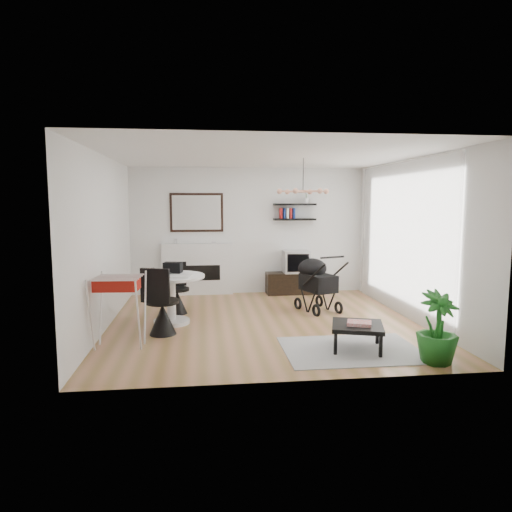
{
  "coord_description": "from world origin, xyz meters",
  "views": [
    {
      "loc": [
        -0.99,
        -7.27,
        1.98
      ],
      "look_at": [
        -0.08,
        0.4,
        1.06
      ],
      "focal_mm": 32.0,
      "sensor_mm": 36.0,
      "label": 1
    }
  ],
  "objects": [
    {
      "name": "crt_tv",
      "position": [
        1.01,
        2.27,
        0.7
      ],
      "size": [
        0.54,
        0.47,
        0.47
      ],
      "color": "silver",
      "rests_on": "tv_console"
    },
    {
      "name": "wall_back",
      "position": [
        0.0,
        2.5,
        1.35
      ],
      "size": [
        5.0,
        0.0,
        5.0
      ],
      "primitive_type": "plane",
      "rotation": [
        1.57,
        0.0,
        0.0
      ],
      "color": "white",
      "rests_on": "floor"
    },
    {
      "name": "rug",
      "position": [
        0.97,
        -1.54,
        0.01
      ],
      "size": [
        1.82,
        1.31,
        0.01
      ],
      "primitive_type": "cube",
      "color": "#A1A1A1",
      "rests_on": "floor"
    },
    {
      "name": "stroller",
      "position": [
        1.07,
        0.73,
        0.46
      ],
      "size": [
        0.78,
        0.97,
        1.06
      ],
      "rotation": [
        0.0,
        0.0,
        0.35
      ],
      "color": "black",
      "rests_on": "floor"
    },
    {
      "name": "chair_far",
      "position": [
        -1.45,
        0.79,
        0.28
      ],
      "size": [
        0.44,
        0.46,
        0.9
      ],
      "rotation": [
        0.0,
        0.0,
        0.18
      ],
      "color": "black",
      "rests_on": "floor"
    },
    {
      "name": "drying_rack",
      "position": [
        -2.13,
        -1.04,
        0.52
      ],
      "size": [
        0.7,
        0.66,
        0.99
      ],
      "rotation": [
        0.0,
        0.0,
        -0.07
      ],
      "color": "white",
      "rests_on": "floor"
    },
    {
      "name": "newspaper",
      "position": [
        -1.35,
        -0.04,
        0.8
      ],
      "size": [
        0.39,
        0.35,
        0.01
      ],
      "primitive_type": "cube",
      "rotation": [
        0.0,
        0.0,
        -0.19
      ],
      "color": "silver",
      "rests_on": "dining_table"
    },
    {
      "name": "wall_left",
      "position": [
        -2.5,
        0.0,
        1.35
      ],
      "size": [
        0.0,
        5.0,
        5.0
      ],
      "primitive_type": "plane",
      "rotation": [
        1.57,
        0.0,
        1.57
      ],
      "color": "white",
      "rests_on": "floor"
    },
    {
      "name": "shelf_upper",
      "position": [
        0.98,
        2.37,
        1.92
      ],
      "size": [
        0.9,
        0.25,
        0.04
      ],
      "primitive_type": "cube",
      "color": "black",
      "rests_on": "wall_back"
    },
    {
      "name": "drinking_glass",
      "position": [
        -1.8,
        0.3,
        0.85
      ],
      "size": [
        0.06,
        0.06,
        0.1
      ],
      "primitive_type": "cylinder",
      "color": "white",
      "rests_on": "dining_table"
    },
    {
      "name": "potted_plant",
      "position": [
        1.86,
        -2.13,
        0.45
      ],
      "size": [
        0.62,
        0.62,
        0.9
      ],
      "primitive_type": "imported",
      "rotation": [
        0.0,
        0.0,
        0.29
      ],
      "color": "#1B601B",
      "rests_on": "floor"
    },
    {
      "name": "ceiling",
      "position": [
        0.0,
        0.0,
        2.7
      ],
      "size": [
        5.0,
        5.0,
        0.0
      ],
      "primitive_type": "plane",
      "color": "white",
      "rests_on": "wall_back"
    },
    {
      "name": "sheer_curtain",
      "position": [
        2.4,
        0.2,
        1.35
      ],
      "size": [
        0.04,
        3.6,
        2.6
      ],
      "primitive_type": "cube",
      "color": "white",
      "rests_on": "wall_right"
    },
    {
      "name": "black_bag",
      "position": [
        -1.48,
        0.37,
        0.89
      ],
      "size": [
        0.33,
        0.24,
        0.18
      ],
      "primitive_type": "cube",
      "rotation": [
        0.0,
        0.0,
        -0.25
      ],
      "color": "black",
      "rests_on": "dining_table"
    },
    {
      "name": "floor",
      "position": [
        0.0,
        0.0,
        0.0
      ],
      "size": [
        5.0,
        5.0,
        0.0
      ],
      "primitive_type": "plane",
      "color": "olive",
      "rests_on": "ground"
    },
    {
      "name": "coffee_table",
      "position": [
        1.06,
        -1.53,
        0.31
      ],
      "size": [
        0.83,
        0.83,
        0.34
      ],
      "rotation": [
        0.0,
        0.0,
        -0.3
      ],
      "color": "black",
      "rests_on": "rug"
    },
    {
      "name": "shelf_lower",
      "position": [
        0.98,
        2.37,
        1.6
      ],
      "size": [
        0.9,
        0.25,
        0.04
      ],
      "primitive_type": "cube",
      "color": "black",
      "rests_on": "wall_back"
    },
    {
      "name": "tv_console",
      "position": [
        0.98,
        2.27,
        0.23
      ],
      "size": [
        1.23,
        0.43,
        0.46
      ],
      "primitive_type": "cube",
      "color": "black",
      "rests_on": "floor"
    },
    {
      "name": "chair_near",
      "position": [
        -1.6,
        -0.51,
        0.33
      ],
      "size": [
        0.54,
        0.55,
        1.03
      ],
      "rotation": [
        0.0,
        0.0,
        2.78
      ],
      "color": "black",
      "rests_on": "floor"
    },
    {
      "name": "fireplace",
      "position": [
        -1.1,
        2.42,
        0.69
      ],
      "size": [
        1.5,
        0.17,
        2.16
      ],
      "color": "white",
      "rests_on": "floor"
    },
    {
      "name": "dining_table",
      "position": [
        -1.5,
        0.12,
        0.53
      ],
      "size": [
        1.09,
        1.09,
        0.8
      ],
      "color": "white",
      "rests_on": "floor"
    },
    {
      "name": "pendant_lamp",
      "position": [
        0.7,
        0.3,
        2.15
      ],
      "size": [
        0.9,
        0.9,
        0.1
      ],
      "primitive_type": null,
      "color": "tan",
      "rests_on": "ceiling"
    },
    {
      "name": "magazines",
      "position": [
        1.07,
        -1.57,
        0.37
      ],
      "size": [
        0.38,
        0.34,
        0.04
      ],
      "primitive_type": "cube",
      "rotation": [
        0.0,
        0.0,
        -0.35
      ],
      "color": "red",
      "rests_on": "coffee_table"
    },
    {
      "name": "laptop",
      "position": [
        -1.62,
        0.09,
        0.81
      ],
      "size": [
        0.39,
        0.33,
        0.03
      ],
      "primitive_type": "imported",
      "rotation": [
        0.0,
        0.0,
        0.41
      ],
      "color": "black",
      "rests_on": "dining_table"
    },
    {
      "name": "wall_right",
      "position": [
        2.5,
        0.0,
        1.35
      ],
      "size": [
        0.0,
        5.0,
        5.0
      ],
      "primitive_type": "plane",
      "rotation": [
        1.57,
        0.0,
        -1.57
      ],
      "color": "white",
      "rests_on": "floor"
    }
  ]
}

